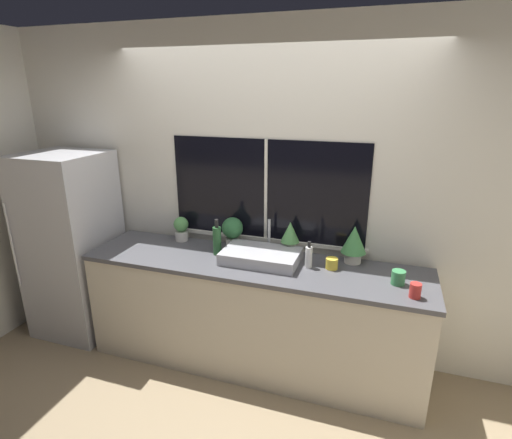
% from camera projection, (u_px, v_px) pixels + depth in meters
% --- Properties ---
extents(ground_plane, '(14.00, 14.00, 0.00)m').
position_uv_depth(ground_plane, '(240.00, 386.00, 3.08)').
color(ground_plane, '#937F60').
extents(wall_back, '(8.00, 0.09, 2.70)m').
position_uv_depth(wall_back, '(267.00, 195.00, 3.28)').
color(wall_back, silver).
rests_on(wall_back, ground_plane).
extents(wall_left, '(0.06, 7.00, 2.70)m').
position_uv_depth(wall_left, '(98.00, 162.00, 4.71)').
color(wall_left, silver).
rests_on(wall_left, ground_plane).
extents(counter, '(2.68, 0.65, 0.91)m').
position_uv_depth(counter, '(253.00, 314.00, 3.22)').
color(counter, beige).
rests_on(counter, ground_plane).
extents(refrigerator, '(0.68, 0.68, 1.67)m').
position_uv_depth(refrigerator, '(72.00, 245.00, 3.62)').
color(refrigerator, '#B7B7BC').
rests_on(refrigerator, ground_plane).
extents(sink, '(0.59, 0.42, 0.28)m').
position_uv_depth(sink, '(261.00, 256.00, 3.08)').
color(sink, '#ADADB2').
rests_on(sink, counter).
extents(potted_plant_far_left, '(0.13, 0.13, 0.21)m').
position_uv_depth(potted_plant_far_left, '(181.00, 228.00, 3.48)').
color(potted_plant_far_left, silver).
rests_on(potted_plant_far_left, counter).
extents(potted_plant_center_left, '(0.18, 0.18, 0.26)m').
position_uv_depth(potted_plant_center_left, '(232.00, 230.00, 3.33)').
color(potted_plant_center_left, silver).
rests_on(potted_plant_center_left, counter).
extents(potted_plant_center_right, '(0.15, 0.15, 0.27)m').
position_uv_depth(potted_plant_center_right, '(290.00, 236.00, 3.17)').
color(potted_plant_center_right, silver).
rests_on(potted_plant_center_right, counter).
extents(potted_plant_far_right, '(0.19, 0.19, 0.29)m').
position_uv_depth(potted_plant_far_right, '(354.00, 242.00, 3.02)').
color(potted_plant_far_right, silver).
rests_on(potted_plant_far_right, counter).
extents(soap_bottle, '(0.05, 0.05, 0.20)m').
position_uv_depth(soap_bottle, '(309.00, 257.00, 2.97)').
color(soap_bottle, white).
rests_on(soap_bottle, counter).
extents(bottle_tall, '(0.07, 0.07, 0.29)m').
position_uv_depth(bottle_tall, '(217.00, 240.00, 3.19)').
color(bottle_tall, '#235128').
rests_on(bottle_tall, counter).
extents(mug_red, '(0.07, 0.07, 0.10)m').
position_uv_depth(mug_red, '(415.00, 291.00, 2.54)').
color(mug_red, '#B72D28').
rests_on(mug_red, counter).
extents(mug_green, '(0.09, 0.09, 0.10)m').
position_uv_depth(mug_green, '(398.00, 278.00, 2.72)').
color(mug_green, '#38844C').
rests_on(mug_green, counter).
extents(mug_yellow, '(0.09, 0.09, 0.08)m').
position_uv_depth(mug_yellow, '(332.00, 263.00, 2.96)').
color(mug_yellow, gold).
rests_on(mug_yellow, counter).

